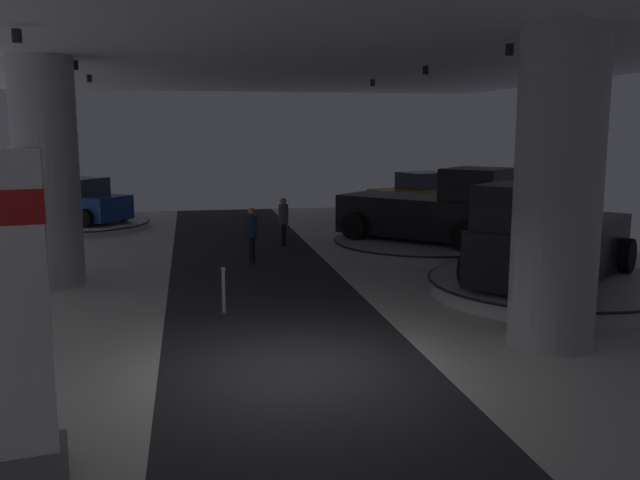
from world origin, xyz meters
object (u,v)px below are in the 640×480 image
pickup_truck_mid_right (549,241)px  display_platform_far_right (424,245)px  display_platform_deep_left (76,225)px  display_platform_mid_right (551,286)px  visitor_walking_far (252,231)px  display_platform_deep_right (421,218)px  column_left (47,173)px  display_car_deep_right (422,195)px  display_car_deep_left (76,202)px  column_right (558,190)px  visitor_walking_near (283,219)px  pickup_truck_far_right (434,211)px

pickup_truck_mid_right → display_platform_far_right: bearing=96.6°
display_platform_deep_left → display_platform_mid_right: bearing=-46.5°
display_platform_far_right → visitor_walking_far: (-5.49, -0.92, 0.71)m
display_platform_far_right → display_platform_deep_right: bearing=71.4°
column_left → visitor_walking_far: column_left is taller
pickup_truck_mid_right → visitor_walking_far: pickup_truck_mid_right is taller
display_car_deep_right → visitor_walking_far: size_ratio=2.87×
display_car_deep_left → display_car_deep_right: display_car_deep_right is taller
column_right → display_car_deep_left: 19.66m
column_right → visitor_walking_near: size_ratio=3.46×
column_right → visitor_walking_near: column_right is taller
pickup_truck_mid_right → display_platform_deep_right: pickup_truck_mid_right is taller
pickup_truck_mid_right → display_car_deep_left: (-12.24, 13.38, -0.28)m
column_left → visitor_walking_far: bearing=19.5°
pickup_truck_mid_right → display_platform_deep_left: 18.20m
display_platform_mid_right → pickup_truck_far_right: size_ratio=1.08×
display_car_deep_left → visitor_walking_far: 10.05m
display_platform_far_right → visitor_walking_near: (-4.23, 1.66, 0.71)m
display_car_deep_right → visitor_walking_near: 7.86m
visitor_walking_far → display_platform_mid_right: bearing=-38.4°
display_platform_deep_left → display_platform_deep_right: display_platform_deep_right is taller
column_right → visitor_walking_far: 9.76m
display_platform_deep_right → display_car_deep_right: display_car_deep_right is taller
display_car_deep_left → display_platform_mid_right: bearing=-46.5°
display_car_deep_left → visitor_walking_near: bearing=-36.8°
display_platform_far_right → visitor_walking_far: bearing=-170.5°
visitor_walking_far → display_car_deep_left: bearing=126.8°
display_car_deep_right → display_platform_deep_right: bearing=-160.8°
display_platform_deep_right → display_car_deep_right: size_ratio=1.20×
display_platform_deep_left → display_car_deep_right: 13.74m
column_left → pickup_truck_mid_right: column_left is taller
display_platform_deep_left → visitor_walking_far: visitor_walking_far is taller
column_left → display_platform_mid_right: 12.28m
display_car_deep_right → column_left: bearing=-144.8°
visitor_walking_near → display_platform_deep_left: bearing=143.2°
display_platform_mid_right → display_platform_deep_left: 18.17m
column_right → display_platform_far_right: size_ratio=0.97×
display_car_deep_left → display_platform_far_right: (11.52, -7.13, -0.82)m
visitor_walking_far → display_platform_deep_right: bearing=43.4°
display_platform_mid_right → display_platform_far_right: display_platform_mid_right is taller
display_platform_far_right → display_platform_deep_left: bearing=148.2°
display_platform_deep_right → pickup_truck_mid_right: bearing=-96.3°
column_left → display_platform_far_right: bearing=14.4°
display_platform_deep_left → visitor_walking_near: visitor_walking_near is taller
column_right → display_platform_deep_left: bearing=122.7°
pickup_truck_mid_right → pickup_truck_far_right: size_ratio=1.01×
visitor_walking_far → pickup_truck_mid_right: bearing=-40.6°
column_right → display_platform_mid_right: column_right is taller
display_platform_mid_right → display_car_deep_right: display_car_deep_right is taller
column_left → display_platform_deep_right: 15.75m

